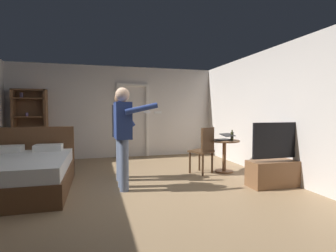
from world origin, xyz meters
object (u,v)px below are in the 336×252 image
bookshelf (31,123)px  tv_flatscreen (279,168)px  bottle_on_table (232,136)px  person_striped_shirt (121,129)px  laptop (225,138)px  wooden_chair (204,148)px  person_blue_shirt (124,130)px  suitcase_dark (54,157)px  side_table (224,150)px  bed (19,173)px

bookshelf → tv_flatscreen: (4.76, -3.52, -0.70)m
tv_flatscreen → bookshelf: bearing=143.5°
bottle_on_table → person_striped_shirt: (-2.36, 0.08, 0.18)m
laptop → wooden_chair: wooden_chair is taller
tv_flatscreen → person_striped_shirt: bearing=155.2°
laptop → person_striped_shirt: 2.22m
laptop → bottle_on_table: bearing=-14.6°
tv_flatscreen → wooden_chair: tv_flatscreen is taller
tv_flatscreen → laptop: size_ratio=2.68×
person_blue_shirt → suitcase_dark: 2.95m
suitcase_dark → wooden_chair: bearing=-18.7°
tv_flatscreen → person_striped_shirt: 3.00m
bookshelf → side_table: bearing=-27.9°
person_blue_shirt → person_striped_shirt: size_ratio=1.02×
laptop → suitcase_dark: bearing=154.1°
wooden_chair → person_striped_shirt: 1.78m
side_table → bottle_on_table: bottle_on_table is taller
tv_flatscreen → person_blue_shirt: bearing=168.5°
bookshelf → wooden_chair: size_ratio=1.91×
bookshelf → person_striped_shirt: 3.12m
laptop → person_blue_shirt: 2.34m
bed → side_table: bearing=4.9°
bookshelf → side_table: (4.33, -2.30, -0.54)m
wooden_chair → person_blue_shirt: (-1.76, -0.65, 0.46)m
tv_flatscreen → person_blue_shirt: person_blue_shirt is taller
bed → person_blue_shirt: bearing=-11.5°
tv_flatscreen → suitcase_dark: tv_flatscreen is taller
bottle_on_table → suitcase_dark: 4.31m
person_blue_shirt → suitcase_dark: bearing=121.0°
side_table → wooden_chair: bearing=-176.6°
bottle_on_table → person_striped_shirt: size_ratio=0.13×
bottle_on_table → laptop: bearing=165.4°
person_blue_shirt → wooden_chair: bearing=20.4°
person_striped_shirt → person_blue_shirt: bearing=-92.2°
bottle_on_table → suitcase_dark: bearing=154.6°
side_table → laptop: laptop is taller
bookshelf → person_striped_shirt: bearing=-47.4°
tv_flatscreen → bed: bearing=168.5°
bed → person_striped_shirt: person_striped_shirt is taller
laptop → person_blue_shirt: size_ratio=0.25×
bed → laptop: (3.93, 0.30, 0.45)m
bookshelf → wooden_chair: bearing=-31.2°
laptop → suitcase_dark: (-3.70, 1.79, -0.55)m
wooden_chair → person_striped_shirt: size_ratio=0.59×
side_table → bookshelf: bearing=152.1°
wooden_chair → suitcase_dark: wooden_chair is taller
bookshelf → person_striped_shirt: size_ratio=1.12×
bottle_on_table → bed: bearing=-176.4°
laptop → bottle_on_table: size_ratio=1.87×
suitcase_dark → person_striped_shirt: bearing=-39.4°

